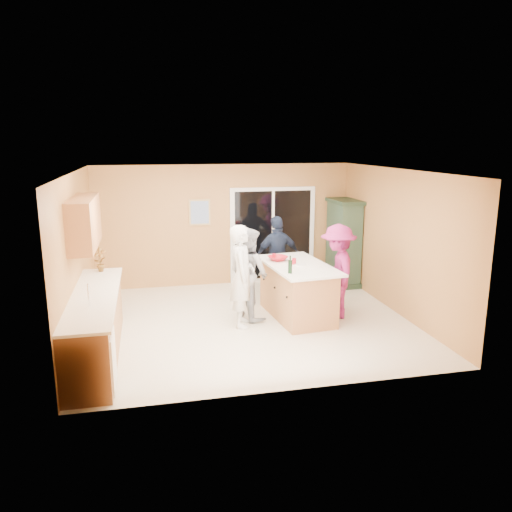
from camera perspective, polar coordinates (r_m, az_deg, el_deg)
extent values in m
plane|color=beige|center=(8.76, -0.82, -7.54)|extent=(5.50, 5.50, 0.00)
cube|color=white|center=(8.21, -0.88, 9.70)|extent=(5.50, 5.00, 0.10)
cube|color=#E9A260|center=(10.81, -3.53, 3.54)|extent=(5.50, 0.10, 2.60)
cube|color=#E9A260|center=(6.04, 3.94, -4.11)|extent=(5.50, 0.10, 2.60)
cube|color=#E9A260|center=(8.30, -19.79, -0.11)|extent=(0.10, 5.00, 2.60)
cube|color=#E9A260|center=(9.33, 15.94, 1.54)|extent=(0.10, 5.00, 2.60)
cube|color=#A76F41|center=(7.64, -17.87, -7.73)|extent=(0.60, 3.00, 0.90)
cube|color=white|center=(6.65, -18.59, -11.44)|extent=(0.62, 0.60, 0.72)
cube|color=white|center=(7.49, -18.00, -4.36)|extent=(0.65, 3.05, 0.04)
cylinder|color=silver|center=(6.97, -18.59, -4.23)|extent=(0.02, 0.02, 0.30)
cube|color=#A76F41|center=(7.98, -19.03, 3.65)|extent=(0.35, 1.60, 0.75)
cube|color=white|center=(11.03, 1.92, 2.43)|extent=(1.90, 0.05, 2.10)
cube|color=black|center=(11.02, 1.93, 2.42)|extent=(1.70, 0.03, 1.94)
cube|color=white|center=(11.01, 1.94, 2.41)|extent=(0.06, 0.04, 1.94)
cube|color=silver|center=(11.05, 2.71, 2.18)|extent=(0.02, 0.03, 0.12)
cube|color=tan|center=(10.67, -6.46, 4.99)|extent=(0.46, 0.03, 0.56)
cube|color=#4F6BA4|center=(10.66, -6.45, 4.98)|extent=(0.38, 0.02, 0.48)
cube|color=#A76F41|center=(8.91, 4.74, -4.09)|extent=(1.00, 1.70, 0.92)
cube|color=white|center=(8.78, 4.80, -1.08)|extent=(1.18, 1.93, 0.04)
cube|color=black|center=(9.04, 4.69, -6.57)|extent=(0.91, 1.61, 0.11)
cube|color=#213624|center=(11.17, 9.79, -2.86)|extent=(0.52, 0.98, 0.11)
cube|color=#334D3A|center=(10.97, 9.96, 1.49)|extent=(0.46, 0.92, 1.73)
cube|color=#213624|center=(10.83, 10.15, 6.17)|extent=(0.53, 1.01, 0.07)
imported|color=silver|center=(8.36, -1.59, -2.30)|extent=(0.55, 0.71, 1.73)
imported|color=#9A9A9C|center=(8.73, -0.85, -2.01)|extent=(0.91, 0.98, 1.62)
imported|color=#182035|center=(9.91, 2.47, -0.14)|extent=(1.01, 0.55, 1.64)
imported|color=#9A2160|center=(8.89, 9.32, -1.75)|extent=(0.83, 1.18, 1.67)
imported|color=#AC1320|center=(9.02, 2.50, -0.25)|extent=(0.43, 0.43, 0.08)
imported|color=#B42712|center=(8.71, -17.43, -0.38)|extent=(0.23, 0.16, 0.41)
cylinder|color=#AC1320|center=(8.76, 4.38, -0.60)|extent=(0.08, 0.08, 0.11)
cylinder|color=#AC1320|center=(9.13, 2.07, -0.04)|extent=(0.08, 0.08, 0.10)
cylinder|color=black|center=(8.14, 3.92, -1.25)|extent=(0.07, 0.07, 0.21)
cylinder|color=black|center=(8.11, 3.93, -0.25)|extent=(0.02, 0.02, 0.08)
cylinder|color=silver|center=(8.73, 5.07, -0.98)|extent=(0.23, 0.23, 0.01)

